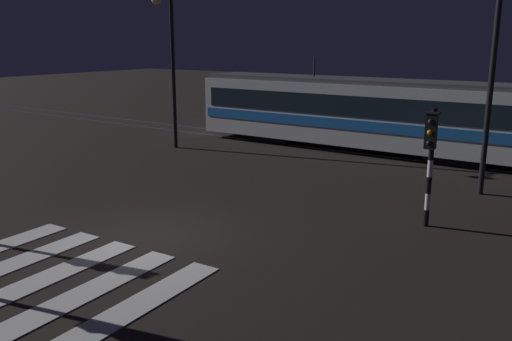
{
  "coord_description": "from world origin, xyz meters",
  "views": [
    {
      "loc": [
        9.69,
        -9.34,
        4.95
      ],
      "look_at": [
        1.45,
        2.78,
        1.4
      ],
      "focal_mm": 38.06,
      "sensor_mm": 36.0,
      "label": 1
    }
  ],
  "objects_px": {
    "traffic_light_corner_far_right": "(431,150)",
    "street_lamp_trackside_left": "(169,53)",
    "tram": "(360,112)",
    "street_lamp_trackside_right": "(492,60)"
  },
  "relations": [
    {
      "from": "traffic_light_corner_far_right",
      "to": "street_lamp_trackside_left",
      "type": "relative_size",
      "value": 0.47
    },
    {
      "from": "street_lamp_trackside_right",
      "to": "street_lamp_trackside_left",
      "type": "relative_size",
      "value": 1.0
    },
    {
      "from": "tram",
      "to": "street_lamp_trackside_right",
      "type": "bearing_deg",
      "value": -36.9
    },
    {
      "from": "traffic_light_corner_far_right",
      "to": "street_lamp_trackside_left",
      "type": "height_order",
      "value": "street_lamp_trackside_left"
    },
    {
      "from": "street_lamp_trackside_left",
      "to": "tram",
      "type": "xyz_separation_m",
      "value": [
        7.36,
        4.48,
        -2.62
      ]
    },
    {
      "from": "traffic_light_corner_far_right",
      "to": "tram",
      "type": "xyz_separation_m",
      "value": [
        -5.79,
        8.7,
        -0.38
      ]
    },
    {
      "from": "street_lamp_trackside_left",
      "to": "tram",
      "type": "bearing_deg",
      "value": 31.3
    },
    {
      "from": "traffic_light_corner_far_right",
      "to": "street_lamp_trackside_left",
      "type": "bearing_deg",
      "value": 162.19
    },
    {
      "from": "street_lamp_trackside_left",
      "to": "street_lamp_trackside_right",
      "type": "bearing_deg",
      "value": -1.05
    },
    {
      "from": "traffic_light_corner_far_right",
      "to": "tram",
      "type": "bearing_deg",
      "value": 123.65
    }
  ]
}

